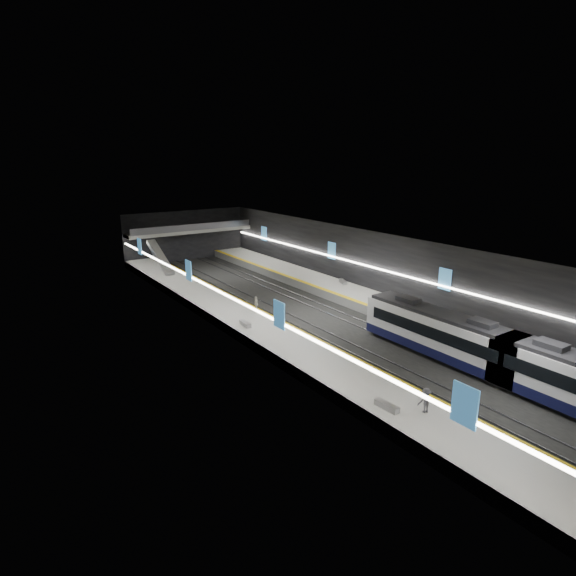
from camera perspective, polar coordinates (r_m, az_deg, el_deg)
ground at (r=50.68m, az=3.47°, el=-3.58°), size 70.00×70.00×0.00m
ceiling at (r=48.66m, az=3.62°, el=5.36°), size 20.00×70.00×0.04m
wall_left at (r=44.35m, az=-6.77°, el=-1.04°), size 0.04×70.00×8.00m
wall_right at (r=56.02m, az=11.70°, el=2.24°), size 0.04×70.00×8.00m
wall_back at (r=79.57m, az=-12.05°, el=6.10°), size 20.00×0.04×8.00m
platform_left at (r=46.58m, az=-3.90°, el=-4.69°), size 5.00×70.00×1.00m
tile_surface_left at (r=46.41m, az=-3.91°, el=-4.10°), size 5.00×70.00×0.02m
tactile_strip_left at (r=47.47m, az=-1.61°, el=-3.59°), size 0.60×70.00×0.02m
platform_right at (r=55.21m, az=9.68°, el=-1.62°), size 5.00×70.00×1.00m
tile_surface_right at (r=55.06m, az=9.70°, el=-1.11°), size 5.00×70.00×0.02m
tactile_strip_right at (r=53.61m, az=8.00°, el=-1.49°), size 0.60×70.00×0.02m
rails at (r=50.66m, az=3.47°, el=-3.52°), size 6.52×70.00×0.12m
train at (r=39.15m, az=24.97°, el=-7.54°), size 2.69×27.82×3.60m
ad_posters at (r=50.17m, az=2.86°, el=1.59°), size 19.94×53.50×2.20m
cove_light_left at (r=44.49m, az=-6.53°, el=-1.25°), size 0.25×68.60×0.12m
cove_light_right at (r=55.92m, az=11.55°, el=2.01°), size 0.25×68.60×0.12m
mezzanine_bridge at (r=77.51m, az=-11.50°, el=6.66°), size 20.00×3.00×1.50m
escalator at (r=68.89m, az=-14.91°, el=3.56°), size 1.20×7.50×3.92m
bench_left_near at (r=31.95m, az=11.62°, el=-13.54°), size 0.60×1.75×0.42m
bench_left_far at (r=45.54m, az=-5.09°, el=-4.25°), size 0.59×1.72×0.41m
bench_right_near at (r=44.56m, az=29.32°, el=-6.66°), size 0.87×2.12×0.50m
bench_right_far at (r=60.60m, az=6.51°, el=0.75°), size 1.09×1.82×0.43m
passenger_right_a at (r=44.31m, az=24.64°, el=-5.47°), size 0.49×0.63×1.52m
passenger_left_a at (r=49.37m, az=-3.80°, el=-1.92°), size 0.71×1.01×1.59m
passenger_left_b at (r=31.86m, az=16.02°, el=-12.71°), size 1.20×0.93×1.63m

